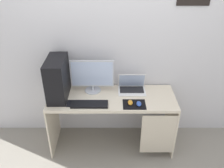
# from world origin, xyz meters

# --- Properties ---
(ground_plane) EXTENTS (8.00, 8.00, 0.00)m
(ground_plane) POSITION_xyz_m (0.00, 0.00, 0.00)
(ground_plane) COLOR gray
(wall_back) EXTENTS (4.00, 0.05, 2.60)m
(wall_back) POSITION_xyz_m (0.00, 0.32, 1.30)
(wall_back) COLOR silver
(wall_back) RESTS_ON ground_plane
(desk) EXTENTS (1.52, 0.56, 0.74)m
(desk) POSITION_xyz_m (0.02, -0.01, 0.60)
(desk) COLOR beige
(desk) RESTS_ON ground_plane
(pc_tower) EXTENTS (0.21, 0.44, 0.48)m
(pc_tower) POSITION_xyz_m (-0.63, 0.02, 0.98)
(pc_tower) COLOR black
(pc_tower) RESTS_ON desk
(monitor) EXTENTS (0.52, 0.20, 0.42)m
(monitor) POSITION_xyz_m (-0.24, 0.13, 0.95)
(monitor) COLOR #B7BCC6
(monitor) RESTS_ON desk
(laptop) EXTENTS (0.34, 0.24, 0.22)m
(laptop) POSITION_xyz_m (0.25, 0.15, 0.79)
(laptop) COLOR white
(laptop) RESTS_ON desk
(keyboard) EXTENTS (0.42, 0.14, 0.02)m
(keyboard) POSITION_xyz_m (-0.26, -0.17, 0.75)
(keyboard) COLOR black
(keyboard) RESTS_ON desk
(mousepad) EXTENTS (0.26, 0.20, 0.00)m
(mousepad) POSITION_xyz_m (0.25, -0.16, 0.74)
(mousepad) COLOR black
(mousepad) RESTS_ON desk
(mouse_left) EXTENTS (0.06, 0.10, 0.03)m
(mouse_left) POSITION_xyz_m (0.21, -0.15, 0.76)
(mouse_left) COLOR orange
(mouse_left) RESTS_ON mousepad
(mouse_right) EXTENTS (0.06, 0.10, 0.03)m
(mouse_right) POSITION_xyz_m (0.30, -0.17, 0.76)
(mouse_right) COLOR #2D51B2
(mouse_right) RESTS_ON mousepad
(cell_phone) EXTENTS (0.07, 0.13, 0.01)m
(cell_phone) POSITION_xyz_m (-0.48, -0.14, 0.75)
(cell_phone) COLOR black
(cell_phone) RESTS_ON desk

